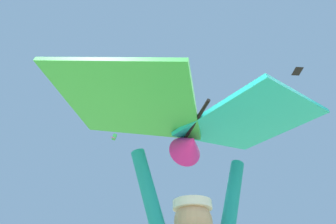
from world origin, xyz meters
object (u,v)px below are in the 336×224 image
Objects in this scene: distant_kite_purple_high_right at (118,92)px; held_stunt_kite at (192,119)px; distant_kite_green_low_right at (114,137)px; distant_kite_black_high_left at (297,71)px; distant_kite_magenta_mid_left at (113,137)px.

held_stunt_kite is at bearing -79.37° from distant_kite_purple_high_right.
distant_kite_green_low_right reaches higher than held_stunt_kite.
distant_kite_green_low_right is at bearing 128.89° from distant_kite_black_high_left.
held_stunt_kite is 33.42m from distant_kite_green_low_right.
distant_kite_black_high_left is at bearing -27.38° from distant_kite_purple_high_right.
distant_kite_purple_high_right reaches higher than distant_kite_magenta_mid_left.
held_stunt_kite is at bearing -80.32° from distant_kite_magenta_mid_left.
distant_kite_purple_high_right is 11.57m from distant_kite_green_low_right.
distant_kite_green_low_right is at bearing 99.20° from held_stunt_kite.
distant_kite_purple_high_right is (1.11, -8.25, 0.29)m from distant_kite_magenta_mid_left.
distant_kite_purple_high_right is (-3.25, 17.34, 14.86)m from held_stunt_kite.
distant_kite_green_low_right is (-1.40, 11.38, 1.58)m from distant_kite_purple_high_right.
distant_kite_black_high_left is 1.12× the size of distant_kite_green_low_right.
held_stunt_kite is at bearing -134.13° from distant_kite_black_high_left.
distant_kite_magenta_mid_left is 0.27× the size of distant_kite_purple_high_right.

